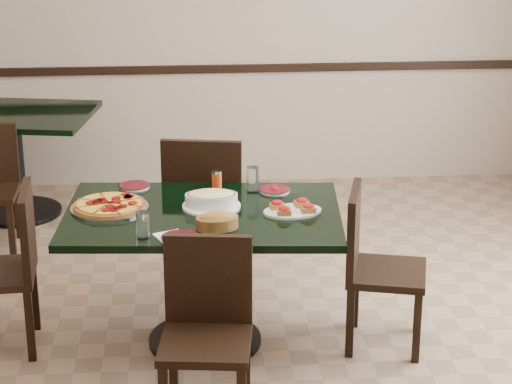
{
  "coord_description": "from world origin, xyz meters",
  "views": [
    {
      "loc": [
        -0.23,
        -4.63,
        2.57
      ],
      "look_at": [
        0.1,
        0.0,
        0.9
      ],
      "focal_mm": 70.0,
      "sensor_mm": 36.0,
      "label": 1
    }
  ],
  "objects": [
    {
      "name": "floor",
      "position": [
        0.0,
        0.0,
        0.0
      ],
      "size": [
        5.5,
        5.5,
        0.0
      ],
      "primitive_type": "plane",
      "color": "#8D6C51",
      "rests_on": "ground"
    },
    {
      "name": "room_shell",
      "position": [
        1.02,
        1.73,
        1.17
      ],
      "size": [
        5.5,
        5.5,
        5.5
      ],
      "color": "silver",
      "rests_on": "floor"
    },
    {
      "name": "main_table",
      "position": [
        -0.16,
        0.13,
        0.57
      ],
      "size": [
        1.46,
        1.0,
        0.75
      ],
      "rotation": [
        0.0,
        0.0,
        -0.07
      ],
      "color": "black",
      "rests_on": "floor"
    },
    {
      "name": "back_table",
      "position": [
        -1.44,
        2.14,
        0.52
      ],
      "size": [
        1.21,
        0.97,
        0.75
      ],
      "rotation": [
        0.0,
        0.0,
        -0.17
      ],
      "color": "black",
      "rests_on": "floor"
    },
    {
      "name": "chair_far",
      "position": [
        -0.14,
        0.77,
        0.55
      ],
      "size": [
        0.52,
        0.52,
        0.97
      ],
      "rotation": [
        0.0,
        0.0,
        2.97
      ],
      "color": "black",
      "rests_on": "floor"
    },
    {
      "name": "chair_near",
      "position": [
        -0.16,
        -0.57,
        0.48
      ],
      "size": [
        0.45,
        0.45,
        0.86
      ],
      "rotation": [
        0.0,
        0.0,
        -0.12
      ],
      "color": "black",
      "rests_on": "floor"
    },
    {
      "name": "chair_right",
      "position": [
        0.72,
        0.07,
        0.48
      ],
      "size": [
        0.49,
        0.49,
        0.86
      ],
      "rotation": [
        0.0,
        0.0,
        1.33
      ],
      "color": "black",
      "rests_on": "floor"
    },
    {
      "name": "chair_left",
      "position": [
        -1.16,
        0.17,
        0.49
      ],
      "size": [
        0.44,
        0.44,
        0.88
      ],
      "rotation": [
        0.0,
        0.0,
        -1.5
      ],
      "color": "black",
      "rests_on": "floor"
    },
    {
      "name": "pepperoni_pizza",
      "position": [
        -0.64,
        0.2,
        0.77
      ],
      "size": [
        0.4,
        0.4,
        0.04
      ],
      "rotation": [
        0.0,
        0.0,
        -0.43
      ],
      "color": "silver",
      "rests_on": "main_table"
    },
    {
      "name": "lasagna_casserole",
      "position": [
        -0.11,
        0.19,
        0.8
      ],
      "size": [
        0.3,
        0.3,
        0.09
      ],
      "rotation": [
        0.0,
        0.0,
        -0.02
      ],
      "color": "silver",
      "rests_on": "main_table"
    },
    {
      "name": "bread_basket",
      "position": [
        -0.09,
        -0.1,
        0.79
      ],
      "size": [
        0.23,
        0.18,
        0.09
      ],
      "rotation": [
        0.0,
        0.0,
        0.19
      ],
      "color": "brown",
      "rests_on": "main_table"
    },
    {
      "name": "bruschetta_platter",
      "position": [
        0.3,
        0.08,
        0.77
      ],
      "size": [
        0.33,
        0.25,
        0.05
      ],
      "rotation": [
        0.0,
        0.0,
        0.16
      ],
      "color": "silver",
      "rests_on": "main_table"
    },
    {
      "name": "side_plate_near",
      "position": [
        -0.27,
        -0.24,
        0.76
      ],
      "size": [
        0.19,
        0.19,
        0.02
      ],
      "rotation": [
        0.0,
        0.0,
        0.31
      ],
      "color": "silver",
      "rests_on": "main_table"
    },
    {
      "name": "side_plate_far_r",
      "position": [
        0.24,
        0.41,
        0.76
      ],
      "size": [
        0.17,
        0.17,
        0.03
      ],
      "rotation": [
        0.0,
        0.0,
        0.14
      ],
      "color": "silver",
      "rests_on": "main_table"
    },
    {
      "name": "side_plate_far_l",
      "position": [
        -0.52,
        0.53,
        0.76
      ],
      "size": [
        0.17,
        0.17,
        0.02
      ],
      "rotation": [
        0.0,
        0.0,
        -0.42
      ],
      "color": "silver",
      "rests_on": "main_table"
    },
    {
      "name": "napkin_setting",
      "position": [
        -0.32,
        -0.2,
        0.75
      ],
      "size": [
        0.18,
        0.18,
        0.01
      ],
      "rotation": [
        0.0,
        0.0,
        0.41
      ],
      "color": "white",
      "rests_on": "main_table"
    },
    {
      "name": "water_glass_a",
      "position": [
        0.12,
        0.4,
        0.82
      ],
      "size": [
        0.07,
        0.07,
        0.14
      ],
      "primitive_type": "cylinder",
      "color": "white",
      "rests_on": "main_table"
    },
    {
      "name": "water_glass_b",
      "position": [
        -0.45,
        -0.22,
        0.82
      ],
      "size": [
        0.06,
        0.06,
        0.14
      ],
      "primitive_type": "cylinder",
      "color": "white",
      "rests_on": "main_table"
    },
    {
      "name": "pepper_shaker",
      "position": [
        -0.07,
        0.49,
        0.8
      ],
      "size": [
        0.06,
        0.06,
        0.1
      ],
      "color": "#BD4914",
      "rests_on": "main_table"
    }
  ]
}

